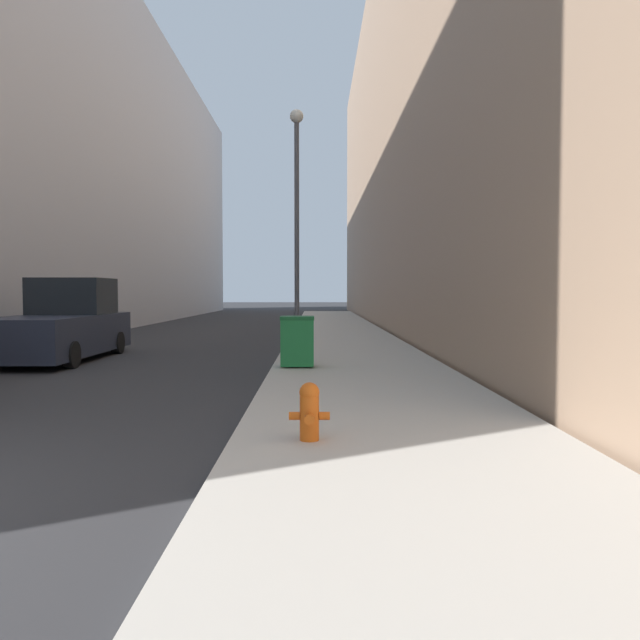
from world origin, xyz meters
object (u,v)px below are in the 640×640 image
(fire_hydrant, at_px, (309,410))
(pickup_truck, at_px, (62,326))
(trash_bin, at_px, (297,341))
(lamppost, at_px, (297,213))

(fire_hydrant, height_order, pickup_truck, pickup_truck)
(fire_hydrant, xyz_separation_m, pickup_truck, (-6.64, 9.61, 0.40))
(fire_hydrant, relative_size, trash_bin, 0.58)
(trash_bin, xyz_separation_m, pickup_truck, (-6.30, 2.83, 0.17))
(trash_bin, bearing_deg, pickup_truck, 155.80)
(lamppost, height_order, pickup_truck, lamppost)
(lamppost, xyz_separation_m, pickup_truck, (-6.20, -0.35, -3.02))
(pickup_truck, bearing_deg, lamppost, 3.24)
(trash_bin, relative_size, pickup_truck, 0.20)
(trash_bin, relative_size, lamppost, 0.17)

